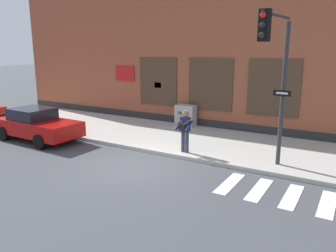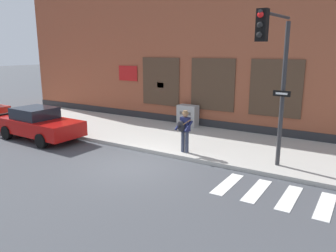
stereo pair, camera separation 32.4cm
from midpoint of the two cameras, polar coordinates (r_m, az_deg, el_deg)
ground_plane at (r=12.31m, az=-6.25°, el=-6.94°), size 160.00×160.00×0.00m
sidewalk at (r=15.57m, az=2.78°, el=-2.28°), size 28.00×5.15×0.16m
building_backdrop at (r=19.18m, az=9.56°, el=14.04°), size 28.00×4.06×9.18m
crosswalk at (r=10.35m, az=22.55°, el=-11.86°), size 5.20×1.90×0.01m
red_car at (r=16.78m, az=-22.54°, el=0.27°), size 4.64×2.07×1.53m
busker at (r=13.09m, az=2.18°, el=-0.48°), size 0.72×0.57×1.71m
traffic_light at (r=11.04m, az=17.53°, el=9.88°), size 0.65×2.51×5.15m
utility_box at (r=17.80m, az=2.58°, el=1.83°), size 1.09×0.61×1.16m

